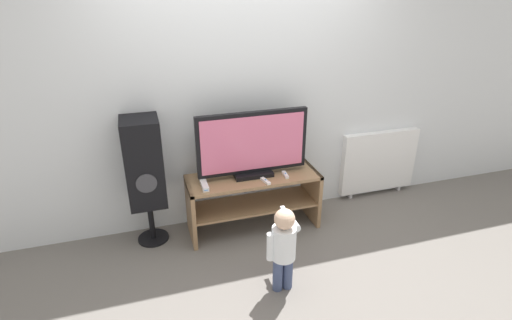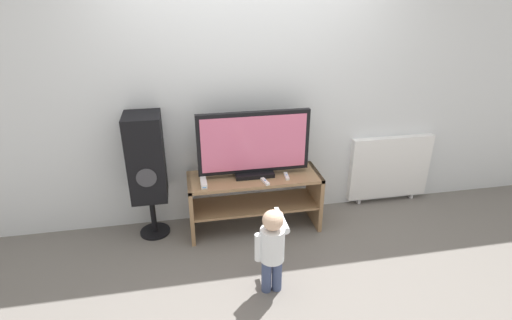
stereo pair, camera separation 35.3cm
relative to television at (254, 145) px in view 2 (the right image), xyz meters
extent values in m
plane|color=slate|center=(0.00, -0.24, -0.86)|extent=(16.00, 16.00, 0.00)
cube|color=silver|center=(0.00, 0.28, 0.44)|extent=(10.00, 0.06, 2.60)
cube|color=#93704C|center=(0.00, -0.02, -0.32)|extent=(1.24, 0.44, 0.03)
cube|color=#93704C|center=(0.00, -0.02, -0.61)|extent=(1.20, 0.40, 0.02)
cube|color=#93704C|center=(-0.60, -0.02, -0.58)|extent=(0.04, 0.44, 0.56)
cube|color=#93704C|center=(0.60, -0.02, -0.58)|extent=(0.04, 0.44, 0.56)
cube|color=black|center=(0.00, 0.00, -0.28)|extent=(0.36, 0.20, 0.04)
cube|color=black|center=(0.00, 0.00, 0.03)|extent=(1.02, 0.05, 0.57)
cube|color=#D8668C|center=(0.00, -0.03, 0.03)|extent=(0.95, 0.01, 0.50)
cube|color=white|center=(-0.47, -0.10, -0.28)|extent=(0.05, 0.20, 0.04)
cube|color=#3F8CE5|center=(-0.47, -0.20, -0.28)|extent=(0.03, 0.00, 0.01)
cube|color=white|center=(0.29, -0.10, -0.29)|extent=(0.04, 0.13, 0.02)
cylinder|color=#337FD8|center=(0.29, -0.10, -0.28)|extent=(0.01, 0.01, 0.00)
cube|color=white|center=(0.07, -0.17, -0.29)|extent=(0.06, 0.13, 0.02)
cylinder|color=#337FD8|center=(0.07, -0.17, -0.28)|extent=(0.01, 0.01, 0.00)
cylinder|color=#3F4C72|center=(-0.07, -0.91, -0.71)|extent=(0.08, 0.08, 0.30)
cylinder|color=#3F4C72|center=(0.01, -0.91, -0.71)|extent=(0.08, 0.08, 0.30)
cylinder|color=white|center=(-0.03, -0.91, -0.43)|extent=(0.18, 0.18, 0.27)
sphere|color=beige|center=(-0.03, -0.91, -0.22)|extent=(0.15, 0.15, 0.15)
cylinder|color=white|center=(-0.14, -0.91, -0.44)|extent=(0.06, 0.06, 0.23)
cylinder|color=white|center=(0.08, -0.79, -0.33)|extent=(0.06, 0.23, 0.06)
sphere|color=beige|center=(0.08, -0.68, -0.33)|extent=(0.07, 0.07, 0.07)
cube|color=white|center=(0.08, -0.64, -0.33)|extent=(0.03, 0.13, 0.02)
cylinder|color=black|center=(-0.95, 0.06, -0.85)|extent=(0.28, 0.28, 0.02)
cylinder|color=black|center=(-0.95, 0.06, -0.66)|extent=(0.05, 0.05, 0.40)
cube|color=black|center=(-0.95, 0.06, -0.07)|extent=(0.31, 0.34, 0.78)
cylinder|color=#38383D|center=(-0.95, -0.11, -0.18)|extent=(0.17, 0.01, 0.17)
cube|color=white|center=(1.50, 0.21, -0.46)|extent=(0.88, 0.08, 0.68)
cube|color=silver|center=(1.19, 0.21, -0.83)|extent=(0.03, 0.05, 0.06)
cube|color=silver|center=(1.81, 0.21, -0.83)|extent=(0.03, 0.05, 0.06)
camera|label=1|loc=(-0.95, -3.18, 1.37)|focal=28.00mm
camera|label=2|loc=(-0.61, -3.27, 1.37)|focal=28.00mm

